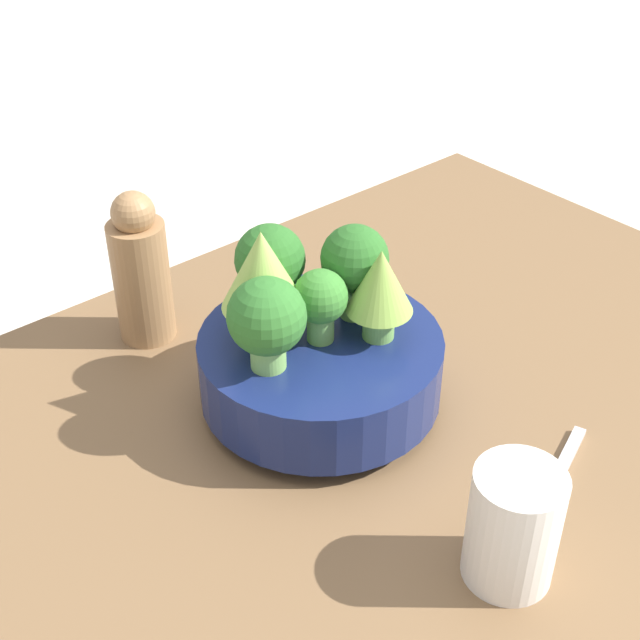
{
  "coord_description": "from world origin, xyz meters",
  "views": [
    {
      "loc": [
        -0.4,
        -0.43,
        0.57
      ],
      "look_at": [
        -0.0,
        0.04,
        0.14
      ],
      "focal_mm": 50.0,
      "sensor_mm": 36.0,
      "label": 1
    }
  ],
  "objects_px": {
    "pepper_mill": "(141,271)",
    "cup": "(513,526)",
    "fork": "(546,501)",
    "bowl": "(320,368)"
  },
  "relations": [
    {
      "from": "cup",
      "to": "pepper_mill",
      "type": "xyz_separation_m",
      "value": [
        -0.04,
        0.42,
        0.03
      ]
    },
    {
      "from": "bowl",
      "to": "cup",
      "type": "bearing_deg",
      "value": -94.76
    },
    {
      "from": "cup",
      "to": "fork",
      "type": "height_order",
      "value": "cup"
    },
    {
      "from": "pepper_mill",
      "to": "fork",
      "type": "distance_m",
      "value": 0.42
    },
    {
      "from": "bowl",
      "to": "pepper_mill",
      "type": "relative_size",
      "value": 1.36
    },
    {
      "from": "fork",
      "to": "cup",
      "type": "bearing_deg",
      "value": -163.16
    },
    {
      "from": "cup",
      "to": "fork",
      "type": "distance_m",
      "value": 0.09
    },
    {
      "from": "cup",
      "to": "fork",
      "type": "bearing_deg",
      "value": 16.84
    },
    {
      "from": "bowl",
      "to": "fork",
      "type": "height_order",
      "value": "bowl"
    },
    {
      "from": "pepper_mill",
      "to": "cup",
      "type": "bearing_deg",
      "value": -84.63
    }
  ]
}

